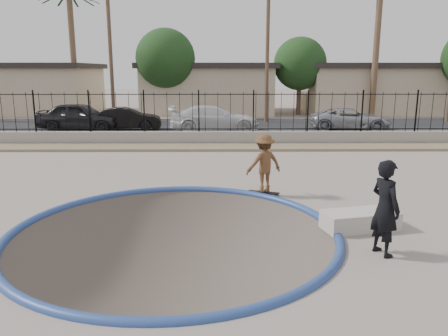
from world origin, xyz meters
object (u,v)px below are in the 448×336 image
car_b (126,119)px  car_c (214,118)px  skater (264,167)px  skateboard (263,193)px  car_d (350,119)px  car_a (80,116)px  concrete_ledge (360,220)px  videographer (385,208)px

car_b → car_c: bearing=-100.8°
skater → skateboard: skater is taller
car_b → car_d: size_ratio=0.88×
skateboard → car_a: 15.89m
car_d → car_b: bearing=95.6°
skater → concrete_ledge: 3.30m
concrete_ledge → car_d: size_ratio=0.36×
videographer → concrete_ledge: bearing=-21.8°
skateboard → car_d: bearing=84.7°
skater → car_d: bearing=-138.1°
skater → car_b: (-6.51, 13.13, -0.12)m
car_c → car_d: bearing=-89.2°
car_a → car_c: bearing=-90.3°
car_c → car_d: car_c is taller
skater → car_b: size_ratio=0.41×
car_d → skateboard: bearing=160.2°
skateboard → car_c: bearing=116.9°
skateboard → videographer: (1.83, -4.00, 0.84)m
car_a → skateboard: bearing=-142.3°
videographer → skateboard: bearing=2.8°
car_b → skateboard: bearing=-158.5°
skateboard → car_d: car_d is taller
concrete_ledge → car_b: car_b is taller
videographer → skater: bearing=2.8°
skater → skateboard: 0.73m
skateboard → concrete_ledge: bearing=-35.7°
skateboard → car_a: size_ratio=0.19×
car_d → skater: bearing=160.2°
videographer → car_b: (-8.34, 17.13, -0.23)m
concrete_ledge → car_c: size_ratio=0.32×
car_a → car_b: size_ratio=1.19×
skater → car_b: 14.65m
concrete_ledge → skater: bearing=124.3°
skateboard → car_a: (-9.08, 13.02, 0.76)m
videographer → car_b: videographer is taller
skateboard → videographer: videographer is taller
skater → car_a: (-9.08, 13.02, 0.03)m
skater → concrete_ledge: (1.83, -2.68, -0.60)m
skateboard → car_b: car_b is taller
car_b → car_c: 5.02m
skater → car_c: (-1.51, 12.61, -0.04)m
skater → skateboard: size_ratio=1.77×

